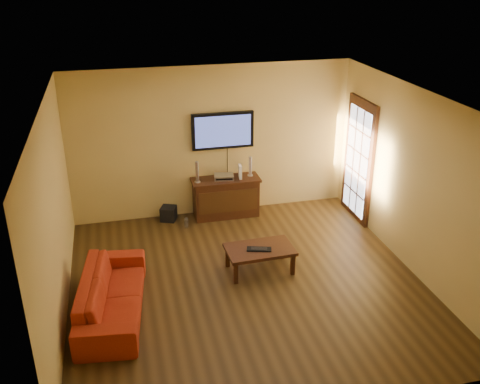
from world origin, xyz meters
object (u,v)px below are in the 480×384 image
object	(u,v)px
coffee_table	(260,251)
speaker_right	(250,167)
sofa	(111,288)
av_receiver	(224,177)
subwoofer	(169,213)
game_console	(240,172)
speaker_left	(197,173)
keyboard	(259,249)
television	(223,131)
media_console	(226,197)
bottle	(186,223)

from	to	relation	value
coffee_table	speaker_right	xyz separation A→B (m)	(0.38, 2.00, 0.55)
sofa	av_receiver	bearing A→B (deg)	-32.05
av_receiver	coffee_table	bearing A→B (deg)	-77.14
speaker_right	subwoofer	bearing A→B (deg)	179.59
speaker_right	game_console	world-z (taller)	speaker_right
speaker_left	keyboard	world-z (taller)	speaker_left
television	coffee_table	size ratio (longest dim) A/B	1.08
coffee_table	sofa	bearing A→B (deg)	-165.87
media_console	sofa	bearing A→B (deg)	-129.76
coffee_table	speaker_left	world-z (taller)	speaker_left
speaker_right	keyboard	xyz separation A→B (m)	(-0.40, -2.04, -0.49)
game_console	coffee_table	bearing A→B (deg)	-88.62
coffee_table	bottle	bearing A→B (deg)	117.91
media_console	bottle	size ratio (longest dim) A/B	6.18
coffee_table	speaker_right	distance (m)	2.11
coffee_table	game_console	distance (m)	2.01
bottle	television	bearing A→B (deg)	33.22
media_console	speaker_left	size ratio (longest dim) A/B	3.18
av_receiver	television	bearing A→B (deg)	90.88
coffee_table	game_console	bearing A→B (deg)	84.89
media_console	av_receiver	size ratio (longest dim) A/B	3.56
media_console	game_console	bearing A→B (deg)	-3.54
television	game_console	world-z (taller)	television
sofa	bottle	bearing A→B (deg)	-23.60
media_console	speaker_right	bearing A→B (deg)	5.47
television	sofa	distance (m)	3.60
sofa	bottle	xyz separation A→B (m)	(1.30, 2.19, -0.29)
coffee_table	keyboard	world-z (taller)	keyboard
television	speaker_right	xyz separation A→B (m)	(0.47, -0.15, -0.67)
speaker_right	media_console	bearing A→B (deg)	-174.53
sofa	game_console	distance (m)	3.45
speaker_right	bottle	xyz separation A→B (m)	(-1.25, -0.36, -0.79)
speaker_left	keyboard	xyz separation A→B (m)	(0.58, -1.97, -0.50)
coffee_table	game_console	xyz separation A→B (m)	(0.17, 1.94, 0.51)
television	keyboard	distance (m)	2.48
speaker_right	subwoofer	distance (m)	1.69
sofa	keyboard	xyz separation A→B (m)	(2.15, 0.51, 0.01)
sofa	speaker_right	world-z (taller)	speaker_right
subwoofer	keyboard	world-z (taller)	keyboard
television	keyboard	world-z (taller)	television
av_receiver	keyboard	distance (m)	2.05
media_console	speaker_right	xyz separation A→B (m)	(0.47, 0.04, 0.52)
speaker_right	av_receiver	world-z (taller)	speaker_right
av_receiver	sofa	bearing A→B (deg)	-119.72
subwoofer	keyboard	xyz separation A→B (m)	(1.11, -2.05, 0.26)
speaker_left	av_receiver	world-z (taller)	speaker_left
sofa	speaker_left	size ratio (longest dim) A/B	5.07
television	speaker_right	distance (m)	0.83
speaker_left	sofa	bearing A→B (deg)	-122.43
speaker_right	av_receiver	bearing A→B (deg)	-176.42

